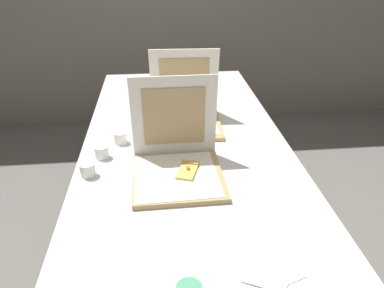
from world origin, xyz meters
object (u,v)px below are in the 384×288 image
at_px(table, 185,147).
at_px(pizza_box_front, 177,163).
at_px(cup_white_near_center, 102,152).
at_px(napkin_pile, 270,269).
at_px(cup_white_near_left, 88,170).
at_px(cup_white_mid, 120,138).
at_px(pizza_box_middle, 186,114).

relative_size(table, pizza_box_front, 5.40).
bearing_deg(pizza_box_front, cup_white_near_center, 152.50).
bearing_deg(napkin_pile, cup_white_near_left, 137.61).
xyz_separation_m(pizza_box_front, cup_white_near_center, (-0.33, 0.17, -0.03)).
relative_size(pizza_box_front, cup_white_near_center, 6.20).
distance_m(table, pizza_box_front, 0.33).
distance_m(cup_white_near_center, cup_white_mid, 0.15).
bearing_deg(cup_white_near_left, pizza_box_front, -3.71).
bearing_deg(cup_white_near_center, table, 19.35).
height_order(pizza_box_middle, napkin_pile, pizza_box_middle).
relative_size(pizza_box_front, cup_white_mid, 6.20).
bearing_deg(cup_white_near_left, table, 33.01).
xyz_separation_m(pizza_box_front, pizza_box_middle, (0.07, 0.49, -0.00)).
bearing_deg(napkin_pile, cup_white_mid, 120.97).
bearing_deg(table, pizza_box_middle, 84.08).
distance_m(cup_white_mid, cup_white_near_left, 0.30).
height_order(pizza_box_front, pizza_box_middle, pizza_box_front).
bearing_deg(cup_white_mid, cup_white_near_center, -119.56).
distance_m(cup_white_near_left, napkin_pile, 0.84).
height_order(pizza_box_front, cup_white_near_left, pizza_box_front).
bearing_deg(pizza_box_middle, pizza_box_front, -96.51).
height_order(table, cup_white_near_left, cup_white_near_left).
distance_m(pizza_box_middle, cup_white_near_left, 0.65).
relative_size(cup_white_mid, napkin_pile, 0.32).
distance_m(pizza_box_front, napkin_pile, 0.60).
distance_m(table, napkin_pile, 0.87).
xyz_separation_m(pizza_box_middle, cup_white_near_center, (-0.41, -0.32, -0.03)).
xyz_separation_m(cup_white_near_center, napkin_pile, (0.58, -0.71, -0.03)).
bearing_deg(cup_white_near_left, pizza_box_middle, 45.67).
bearing_deg(cup_white_near_center, cup_white_mid, 60.44).
bearing_deg(table, napkin_pile, -77.49).
bearing_deg(pizza_box_middle, cup_white_near_left, -132.13).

